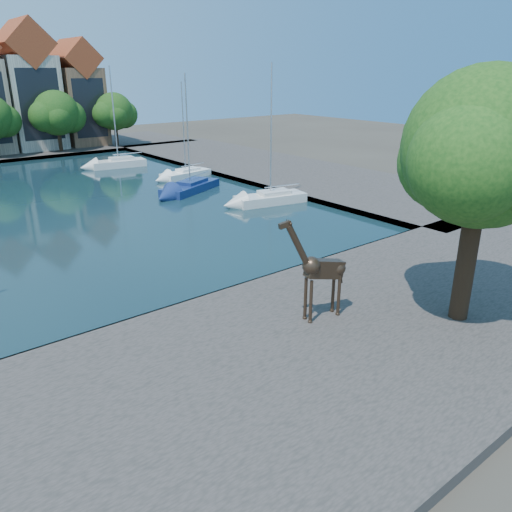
{
  "coord_description": "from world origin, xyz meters",
  "views": [
    {
      "loc": [
        -11.87,
        -18.86,
        10.8
      ],
      "look_at": [
        1.62,
        -2.0,
        2.71
      ],
      "focal_mm": 35.0,
      "sensor_mm": 36.0,
      "label": 1
    }
  ],
  "objects": [
    {
      "name": "right_quay",
      "position": [
        25.0,
        24.0,
        0.25
      ],
      "size": [
        14.0,
        52.0,
        0.5
      ],
      "primitive_type": "cube",
      "color": "#47413E",
      "rests_on": "ground"
    },
    {
      "name": "townhouse_east_end",
      "position": [
        15.0,
        55.99,
        7.11
      ],
      "size": [
        5.44,
        9.18,
        14.43
      ],
      "color": "brown",
      "rests_on": "far_quay"
    },
    {
      "name": "sailboat_right_b",
      "position": [
        12.0,
        20.86,
        0.63
      ],
      "size": [
        7.06,
        4.88,
        10.44
      ],
      "color": "navy",
      "rests_on": "water_basin"
    },
    {
      "name": "townhouse_east_mid",
      "position": [
        8.5,
        55.99,
        8.1
      ],
      "size": [
        6.43,
        9.18,
        16.65
      ],
      "color": "beige",
      "rests_on": "far_quay"
    },
    {
      "name": "water_basin",
      "position": [
        0.0,
        24.0,
        0.04
      ],
      "size": [
        38.0,
        50.0,
        0.08
      ],
      "primitive_type": "cube",
      "color": "black",
      "rests_on": "ground"
    },
    {
      "name": "near_quay",
      "position": [
        0.0,
        -7.0,
        0.25
      ],
      "size": [
        50.0,
        14.0,
        0.5
      ],
      "primitive_type": "cube",
      "color": "#47413E",
      "rests_on": "ground"
    },
    {
      "name": "sailboat_right_a",
      "position": [
        15.0,
        12.77,
        0.68
      ],
      "size": [
        6.38,
        3.32,
        11.25
      ],
      "color": "silver",
      "rests_on": "water_basin"
    },
    {
      "name": "sailboat_right_d",
      "position": [
        12.0,
        36.73,
        0.71
      ],
      "size": [
        6.35,
        3.03,
        11.14
      ],
      "color": "silver",
      "rests_on": "water_basin"
    },
    {
      "name": "plane_tree",
      "position": [
        7.62,
        -9.01,
        7.67
      ],
      "size": [
        8.32,
        6.4,
        10.62
      ],
      "color": "#332114",
      "rests_on": "near_quay"
    },
    {
      "name": "ground",
      "position": [
        0.0,
        0.0,
        0.0
      ],
      "size": [
        160.0,
        160.0,
        0.0
      ],
      "primitive_type": "plane",
      "color": "#38332B",
      "rests_on": "ground"
    },
    {
      "name": "far_tree_east",
      "position": [
        10.11,
        50.49,
        5.24
      ],
      "size": [
        7.54,
        5.8,
        7.84
      ],
      "color": "#332114",
      "rests_on": "far_quay"
    },
    {
      "name": "giraffe_statue",
      "position": [
        2.56,
        -5.17,
        2.82
      ],
      "size": [
        3.3,
        0.9,
        4.71
      ],
      "color": "#37271B",
      "rests_on": "near_quay"
    },
    {
      "name": "far_tree_far_east",
      "position": [
        18.09,
        50.49,
        5.08
      ],
      "size": [
        6.76,
        5.2,
        7.36
      ],
      "color": "#332114",
      "rests_on": "far_quay"
    },
    {
      "name": "sailboat_right_c",
      "position": [
        15.0,
        26.62,
        0.6
      ],
      "size": [
        5.74,
        2.75,
        9.6
      ],
      "color": "white",
      "rests_on": "water_basin"
    }
  ]
}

